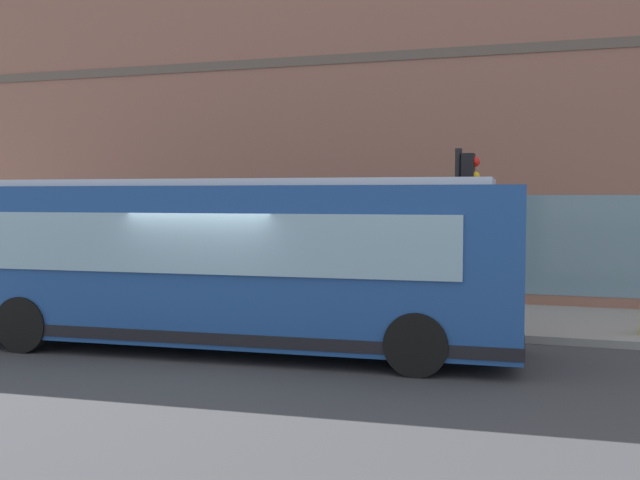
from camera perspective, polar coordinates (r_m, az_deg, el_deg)
name	(u,v)px	position (r m, az deg, el deg)	size (l,w,h in m)	color
ground	(222,354)	(13.31, -7.53, -8.68)	(120.00, 120.00, 0.00)	#38383A
sidewalk_curb	(308,310)	(17.57, -0.93, -5.44)	(4.18, 40.00, 0.15)	gray
building_corner	(368,99)	(23.03, 3.72, 10.74)	(7.29, 22.49, 11.46)	#8C5B4C
city_bus_nearside	(236,264)	(13.42, -6.52, -1.86)	(3.08, 10.16, 3.07)	#1E478C
traffic_light_near_corner	(465,203)	(14.96, 11.06, 2.81)	(0.32, 0.49, 3.57)	black
pedestrian_by_light_pole	(122,260)	(19.61, -14.96, -1.51)	(0.32, 0.32, 1.71)	#3F8C4C
pedestrian_near_building_entrance	(161,261)	(20.02, -12.12, -1.61)	(0.32, 0.32, 1.58)	#99994C
pedestrian_walking_along_curb	(85,259)	(21.48, -17.60, -1.44)	(0.32, 0.32, 1.54)	#8C3F8C
newspaper_vending_box	(201,285)	(18.33, -9.12, -3.45)	(0.44, 0.43, 0.90)	#197233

